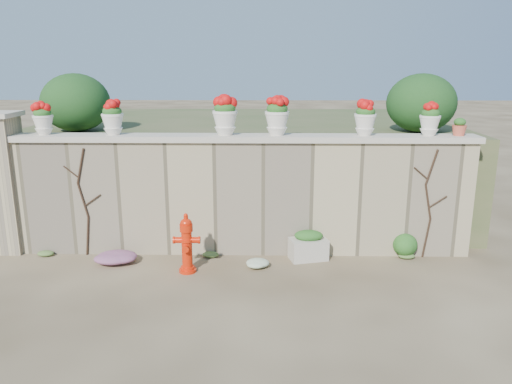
{
  "coord_description": "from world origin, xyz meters",
  "views": [
    {
      "loc": [
        0.44,
        -6.62,
        3.28
      ],
      "look_at": [
        0.29,
        1.4,
        1.21
      ],
      "focal_mm": 35.0,
      "sensor_mm": 36.0,
      "label": 1
    }
  ],
  "objects_px": {
    "planter_box": "(308,246)",
    "urn_pot_0": "(43,119)",
    "fire_hydrant": "(187,243)",
    "terracotta_pot": "(459,128)"
  },
  "relations": [
    {
      "from": "fire_hydrant",
      "to": "urn_pot_0",
      "type": "height_order",
      "value": "urn_pot_0"
    },
    {
      "from": "fire_hydrant",
      "to": "planter_box",
      "type": "relative_size",
      "value": 1.4
    },
    {
      "from": "urn_pot_0",
      "to": "terracotta_pot",
      "type": "bearing_deg",
      "value": 0.0
    },
    {
      "from": "planter_box",
      "to": "terracotta_pot",
      "type": "height_order",
      "value": "terracotta_pot"
    },
    {
      "from": "planter_box",
      "to": "urn_pot_0",
      "type": "distance_m",
      "value": 5.01
    },
    {
      "from": "planter_box",
      "to": "terracotta_pot",
      "type": "xyz_separation_m",
      "value": [
        2.51,
        0.35,
        1.99
      ]
    },
    {
      "from": "planter_box",
      "to": "urn_pot_0",
      "type": "height_order",
      "value": "urn_pot_0"
    },
    {
      "from": "fire_hydrant",
      "to": "planter_box",
      "type": "xyz_separation_m",
      "value": [
        2.0,
        0.58,
        -0.25
      ]
    },
    {
      "from": "fire_hydrant",
      "to": "planter_box",
      "type": "height_order",
      "value": "fire_hydrant"
    },
    {
      "from": "fire_hydrant",
      "to": "urn_pot_0",
      "type": "relative_size",
      "value": 1.85
    }
  ]
}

